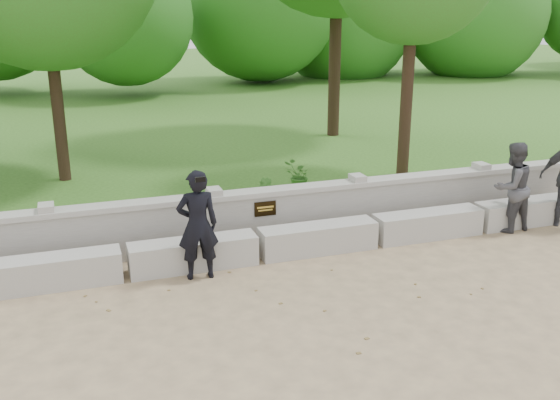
{
  "coord_description": "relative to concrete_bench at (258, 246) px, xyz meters",
  "views": [
    {
      "loc": [
        -2.58,
        -6.64,
        3.77
      ],
      "look_at": [
        0.29,
        1.7,
        1.0
      ],
      "focal_mm": 40.0,
      "sensor_mm": 36.0,
      "label": 1
    }
  ],
  "objects": [
    {
      "name": "ground",
      "position": [
        -0.0,
        -1.9,
        -0.22
      ],
      "size": [
        80.0,
        80.0,
        0.0
      ],
      "primitive_type": "plane",
      "color": "tan",
      "rests_on": "ground"
    },
    {
      "name": "lawn",
      "position": [
        -0.0,
        12.1,
        -0.1
      ],
      "size": [
        40.0,
        22.0,
        0.25
      ],
      "primitive_type": "cube",
      "color": "#30581B",
      "rests_on": "ground"
    },
    {
      "name": "concrete_bench",
      "position": [
        0.0,
        0.0,
        0.0
      ],
      "size": [
        11.9,
        0.45,
        0.45
      ],
      "color": "#B4B2AA",
      "rests_on": "ground"
    },
    {
      "name": "parapet_wall",
      "position": [
        0.0,
        0.7,
        0.24
      ],
      "size": [
        12.5,
        0.35,
        0.9
      ],
      "color": "#AAA7A0",
      "rests_on": "ground"
    },
    {
      "name": "man_main",
      "position": [
        -0.99,
        -0.35,
        0.58
      ],
      "size": [
        0.6,
        0.54,
        1.61
      ],
      "color": "black",
      "rests_on": "ground"
    },
    {
      "name": "visitor_left",
      "position": [
        4.51,
        -0.16,
        0.56
      ],
      "size": [
        0.84,
        0.69,
        1.57
      ],
      "color": "#414146",
      "rests_on": "ground"
    },
    {
      "name": "shrub_b",
      "position": [
        0.72,
        1.75,
        0.29
      ],
      "size": [
        0.37,
        0.37,
        0.53
      ],
      "primitive_type": "imported",
      "rotation": [
        0.0,
        0.0,
        2.45
      ],
      "color": "#366E25",
      "rests_on": "lawn"
    },
    {
      "name": "shrub_c",
      "position": [
        1.62,
        2.53,
        0.32
      ],
      "size": [
        0.67,
        0.63,
        0.59
      ],
      "primitive_type": "imported",
      "rotation": [
        0.0,
        0.0,
        3.54
      ],
      "color": "#366E25",
      "rests_on": "lawn"
    }
  ]
}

